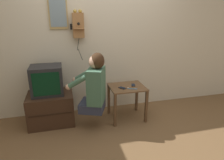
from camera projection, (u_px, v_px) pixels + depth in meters
The scene contains 11 objects.
ground_plane at pixel (116, 135), 2.97m from camera, with size 14.00×14.00×0.00m, color brown.
wall_back at pixel (102, 40), 3.46m from camera, with size 6.80×0.05×2.55m.
side_table at pixel (127, 93), 3.33m from camera, with size 0.58×0.49×0.58m.
person at pixel (94, 85), 2.97m from camera, with size 0.63×0.55×0.90m.
tv_stand at pixel (51, 108), 3.25m from camera, with size 0.71×0.54×0.51m.
television at pixel (47, 80), 3.11m from camera, with size 0.48×0.39×0.46m.
wall_phone_antique at pixel (78, 25), 3.20m from camera, with size 0.22×0.19×0.81m.
framed_picture at pixel (58, 12), 3.11m from camera, with size 0.29×0.03×0.53m.
cell_phone_held at pixel (122, 88), 3.21m from camera, with size 0.12×0.14×0.01m.
cell_phone_spare at pixel (133, 85), 3.34m from camera, with size 0.09×0.14×0.01m.
toothbrush at pixel (132, 89), 3.18m from camera, with size 0.15×0.06×0.02m.
Camera 1 is at (-0.68, -2.45, 1.75)m, focal length 32.00 mm.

